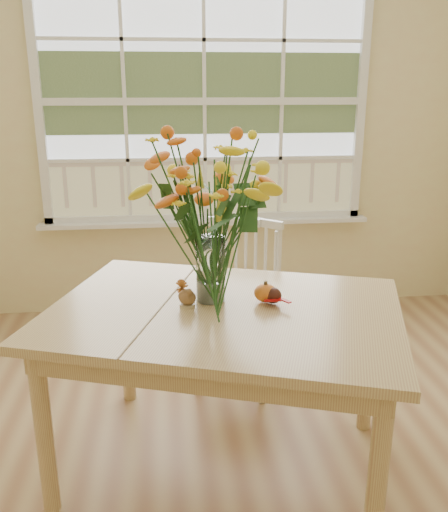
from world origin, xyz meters
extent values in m
cube|color=beige|center=(0.00, 2.25, 1.35)|extent=(4.00, 0.02, 2.70)
cube|color=silver|center=(0.00, 2.23, 1.55)|extent=(2.20, 0.00, 1.60)
cube|color=white|center=(0.00, 2.18, 0.69)|extent=(2.42, 0.12, 0.03)
cube|color=tan|center=(-0.06, 0.37, 0.75)|extent=(1.69, 1.43, 0.04)
cube|color=tan|center=(-0.06, 0.37, 0.68)|extent=(1.53, 1.28, 0.10)
cylinder|color=tan|center=(-0.79, 0.17, 0.36)|extent=(0.07, 0.07, 0.73)
cylinder|color=tan|center=(-0.52, 0.97, 0.36)|extent=(0.07, 0.07, 0.73)
cylinder|color=tan|center=(0.40, -0.23, 0.36)|extent=(0.07, 0.07, 0.73)
cylinder|color=tan|center=(0.67, 0.57, 0.36)|extent=(0.07, 0.07, 0.73)
cube|color=white|center=(0.09, 1.07, 0.44)|extent=(0.55, 0.54, 0.05)
cube|color=white|center=(0.15, 1.22, 0.68)|extent=(0.41, 0.21, 0.48)
cylinder|color=white|center=(-0.13, 0.99, 0.21)|extent=(0.03, 0.03, 0.42)
cylinder|color=white|center=(0.00, 1.28, 0.21)|extent=(0.03, 0.03, 0.42)
cylinder|color=white|center=(0.17, 0.86, 0.21)|extent=(0.03, 0.03, 0.42)
cylinder|color=white|center=(0.30, 1.15, 0.21)|extent=(0.03, 0.03, 0.42)
cylinder|color=white|center=(-0.11, 0.46, 0.91)|extent=(0.12, 0.12, 0.28)
ellipsoid|color=orange|center=(0.12, 0.41, 0.81)|extent=(0.10, 0.10, 0.08)
cylinder|color=#CCB78C|center=(-0.22, 0.40, 0.77)|extent=(0.07, 0.07, 0.01)
ellipsoid|color=brown|center=(-0.22, 0.40, 0.81)|extent=(0.10, 0.10, 0.07)
ellipsoid|color=#38160F|center=(0.14, 0.39, 0.80)|extent=(0.08, 0.08, 0.07)
camera|label=1|loc=(-0.29, -1.70, 1.65)|focal=38.00mm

